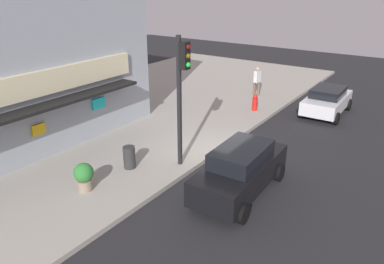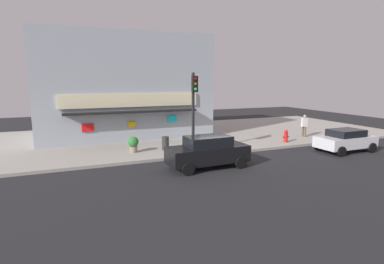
% 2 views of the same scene
% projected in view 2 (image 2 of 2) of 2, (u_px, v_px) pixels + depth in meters
% --- Properties ---
extents(ground_plane, '(54.04, 54.04, 0.00)m').
position_uv_depth(ground_plane, '(221.00, 155.00, 19.01)').
color(ground_plane, '#232326').
extents(sidewalk, '(36.03, 13.83, 0.18)m').
position_uv_depth(sidewalk, '(183.00, 135.00, 25.31)').
color(sidewalk, '#A39E93').
rests_on(sidewalk, ground_plane).
extents(corner_building, '(12.95, 8.31, 7.90)m').
position_uv_depth(corner_building, '(123.00, 86.00, 24.91)').
color(corner_building, '#9EA8B2').
rests_on(corner_building, sidewalk).
extents(traffic_light, '(0.32, 0.58, 4.90)m').
position_uv_depth(traffic_light, '(194.00, 102.00, 18.29)').
color(traffic_light, black).
rests_on(traffic_light, sidewalk).
extents(fire_hydrant, '(0.53, 0.29, 0.91)m').
position_uv_depth(fire_hydrant, '(286.00, 136.00, 22.03)').
color(fire_hydrant, red).
rests_on(fire_hydrant, sidewalk).
extents(trash_can, '(0.45, 0.45, 0.87)m').
position_uv_depth(trash_can, '(165.00, 143.00, 19.60)').
color(trash_can, '#2D2D2D').
rests_on(trash_can, sidewalk).
extents(pedestrian, '(0.60, 0.50, 1.76)m').
position_uv_depth(pedestrian, '(304.00, 125.00, 24.10)').
color(pedestrian, brown).
rests_on(pedestrian, sidewalk).
extents(potted_plant_by_doorway, '(0.66, 0.66, 1.00)m').
position_uv_depth(potted_plant_by_doorway, '(133.00, 144.00, 18.91)').
color(potted_plant_by_doorway, gray).
rests_on(potted_plant_by_doorway, sidewalk).
extents(parked_car_black, '(4.41, 2.04, 1.72)m').
position_uv_depth(parked_car_black, '(208.00, 152.00, 16.17)').
color(parked_car_black, black).
rests_on(parked_car_black, ground_plane).
extents(parked_car_white, '(3.93, 2.06, 1.47)m').
position_uv_depth(parked_car_white, '(346.00, 140.00, 19.85)').
color(parked_car_white, silver).
rests_on(parked_car_white, ground_plane).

